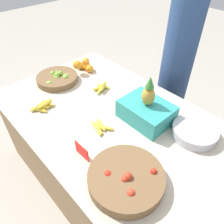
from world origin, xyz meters
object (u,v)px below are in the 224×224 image
Objects in this scene: metal_bowl at (194,132)px; price_sign at (82,151)px; produce_crate at (146,110)px; vendor_person at (176,69)px; tomato_basket at (126,178)px; lime_bowl at (58,78)px.

price_sign is at bearing -119.31° from metal_bowl.
produce_crate is (-0.33, -0.12, 0.05)m from metal_bowl.
vendor_person is at bearing 133.65° from metal_bowl.
tomato_basket is 0.32m from price_sign.
produce_crate is (-0.27, 0.48, 0.05)m from tomato_basket.
lime_bowl and price_sign have the same top height.
vendor_person reaches higher than lime_bowl.
lime_bowl is 0.91m from price_sign.
lime_bowl is at bearing -124.86° from vendor_person.
lime_bowl is 1.19m from tomato_basket.
vendor_person reaches higher than price_sign.
lime_bowl is at bearing 156.49° from price_sign.
price_sign is 0.07× the size of vendor_person.
vendor_person reaches higher than produce_crate.
produce_crate is at bearing -160.74° from metal_bowl.
tomato_basket reaches higher than price_sign.
metal_bowl is (1.22, 0.32, 0.00)m from lime_bowl.
metal_bowl is at bearing 14.68° from lime_bowl.
tomato_basket is 3.40× the size of price_sign.
vendor_person is at bearing 55.14° from lime_bowl.
lime_bowl is at bearing 166.45° from tomato_basket.
price_sign is at bearing -167.40° from tomato_basket.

